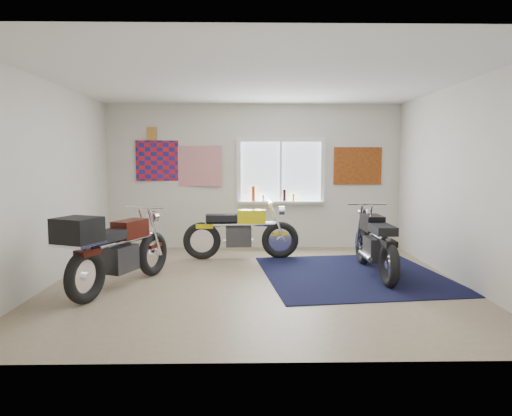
{
  "coord_description": "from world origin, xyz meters",
  "views": [
    {
      "loc": [
        -0.12,
        -6.09,
        1.66
      ],
      "look_at": [
        -0.0,
        0.4,
        0.98
      ],
      "focal_mm": 32.0,
      "sensor_mm": 36.0,
      "label": 1
    }
  ],
  "objects_px": {
    "navy_rug": "(353,274)",
    "maroon_tourer": "(114,250)",
    "yellow_triumph": "(241,233)",
    "black_chrome_bike": "(375,245)"
  },
  "relations": [
    {
      "from": "navy_rug",
      "to": "maroon_tourer",
      "type": "xyz_separation_m",
      "value": [
        -3.21,
        -0.75,
        0.53
      ]
    },
    {
      "from": "yellow_triumph",
      "to": "navy_rug",
      "type": "bearing_deg",
      "value": -37.57
    },
    {
      "from": "black_chrome_bike",
      "to": "maroon_tourer",
      "type": "height_order",
      "value": "maroon_tourer"
    },
    {
      "from": "yellow_triumph",
      "to": "black_chrome_bike",
      "type": "height_order",
      "value": "black_chrome_bike"
    },
    {
      "from": "yellow_triumph",
      "to": "maroon_tourer",
      "type": "height_order",
      "value": "maroon_tourer"
    },
    {
      "from": "navy_rug",
      "to": "black_chrome_bike",
      "type": "distance_m",
      "value": 0.54
    },
    {
      "from": "black_chrome_bike",
      "to": "maroon_tourer",
      "type": "distance_m",
      "value": 3.62
    },
    {
      "from": "navy_rug",
      "to": "maroon_tourer",
      "type": "distance_m",
      "value": 3.34
    },
    {
      "from": "black_chrome_bike",
      "to": "maroon_tourer",
      "type": "relative_size",
      "value": 1.0
    },
    {
      "from": "yellow_triumph",
      "to": "maroon_tourer",
      "type": "distance_m",
      "value": 2.46
    }
  ]
}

